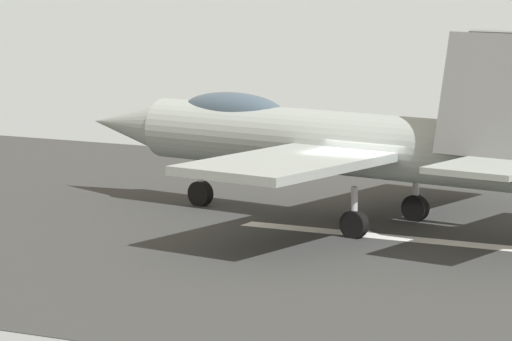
{
  "coord_description": "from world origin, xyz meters",
  "views": [
    {
      "loc": [
        -16.9,
        37.92,
        7.86
      ],
      "look_at": [
        1.1,
        3.92,
        2.2
      ],
      "focal_mm": 109.44,
      "sensor_mm": 36.0,
      "label": 1
    }
  ],
  "objects": [
    {
      "name": "runway_strip",
      "position": [
        -0.02,
        0.0,
        0.01
      ],
      "size": [
        240.0,
        26.0,
        0.02
      ],
      "color": "#353635",
      "rests_on": "ground"
    },
    {
      "name": "fighter_jet",
      "position": [
        1.39,
        -1.32,
        2.37
      ],
      "size": [
        16.89,
        13.26,
        5.56
      ],
      "color": "#909996",
      "rests_on": "ground"
    },
    {
      "name": "ground_plane",
      "position": [
        0.0,
        0.0,
        0.0
      ],
      "size": [
        400.0,
        400.0,
        0.0
      ],
      "primitive_type": "plane",
      "color": "gray"
    }
  ]
}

